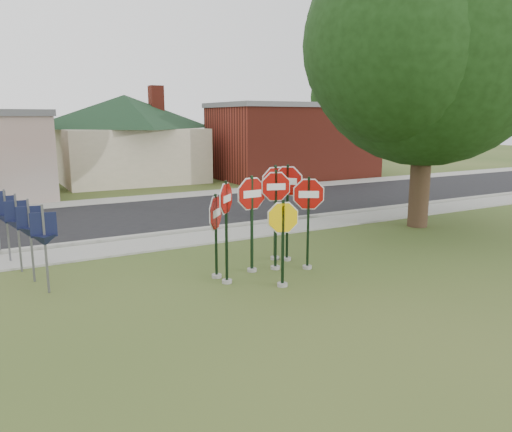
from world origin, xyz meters
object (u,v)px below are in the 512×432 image
stop_sign_yellow (283,234)px  stop_sign_left (226,219)px  stop_sign_center (276,206)px  oak_tree (429,41)px

stop_sign_yellow → stop_sign_left: size_ratio=0.84×
stop_sign_center → oak_tree: bearing=15.2°
stop_sign_center → stop_sign_left: size_ratio=1.05×
stop_sign_center → stop_sign_yellow: (-0.55, -1.22, -0.40)m
stop_sign_center → oak_tree: size_ratio=0.22×
stop_sign_yellow → oak_tree: size_ratio=0.18×
stop_sign_yellow → stop_sign_left: (-1.02, 0.84, 0.30)m
stop_sign_yellow → stop_sign_left: 1.35m
stop_sign_center → stop_sign_left: bearing=-166.2°
stop_sign_left → stop_sign_center: bearing=13.8°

